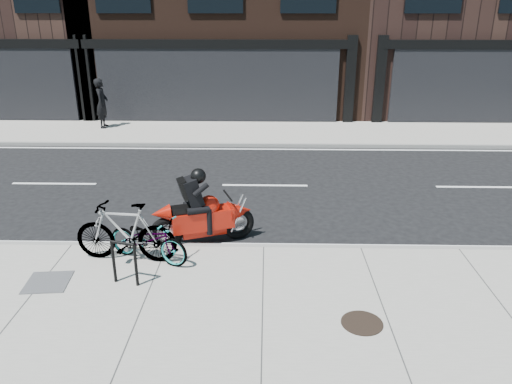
{
  "coord_description": "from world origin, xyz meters",
  "views": [
    {
      "loc": [
        0.05,
        -11.18,
        4.89
      ],
      "look_at": [
        -0.18,
        -0.85,
        0.9
      ],
      "focal_mm": 35.0,
      "sensor_mm": 36.0,
      "label": 1
    }
  ],
  "objects_px": {
    "bicycle_front": "(148,239)",
    "bicycle_rear": "(126,232)",
    "bike_rack": "(124,259)",
    "utility_grate": "(48,282)",
    "manhole_cover": "(362,323)",
    "motorcycle": "(207,213)",
    "pedestrian": "(102,103)"
  },
  "relations": [
    {
      "from": "bike_rack",
      "to": "bicycle_front",
      "type": "height_order",
      "value": "bicycle_front"
    },
    {
      "from": "bicycle_front",
      "to": "motorcycle",
      "type": "height_order",
      "value": "motorcycle"
    },
    {
      "from": "motorcycle",
      "to": "utility_grate",
      "type": "xyz_separation_m",
      "value": [
        -2.68,
        -1.91,
        -0.55
      ]
    },
    {
      "from": "motorcycle",
      "to": "utility_grate",
      "type": "height_order",
      "value": "motorcycle"
    },
    {
      "from": "bike_rack",
      "to": "motorcycle",
      "type": "distance_m",
      "value": 2.28
    },
    {
      "from": "bike_rack",
      "to": "bicycle_rear",
      "type": "height_order",
      "value": "bicycle_rear"
    },
    {
      "from": "bicycle_front",
      "to": "utility_grate",
      "type": "xyz_separation_m",
      "value": [
        -1.65,
        -0.87,
        -0.45
      ]
    },
    {
      "from": "motorcycle",
      "to": "utility_grate",
      "type": "bearing_deg",
      "value": -164.39
    },
    {
      "from": "motorcycle",
      "to": "pedestrian",
      "type": "bearing_deg",
      "value": 98.3
    },
    {
      "from": "manhole_cover",
      "to": "pedestrian",
      "type": "bearing_deg",
      "value": 122.13
    },
    {
      "from": "bicycle_front",
      "to": "bicycle_rear",
      "type": "bearing_deg",
      "value": 112.08
    },
    {
      "from": "motorcycle",
      "to": "bicycle_front",
      "type": "bearing_deg",
      "value": -154.5
    },
    {
      "from": "bike_rack",
      "to": "bicycle_front",
      "type": "xyz_separation_m",
      "value": [
        0.22,
        0.87,
        -0.03
      ]
    },
    {
      "from": "bike_rack",
      "to": "manhole_cover",
      "type": "distance_m",
      "value": 4.2
    },
    {
      "from": "manhole_cover",
      "to": "bicycle_front",
      "type": "bearing_deg",
      "value": 152.62
    },
    {
      "from": "pedestrian",
      "to": "manhole_cover",
      "type": "distance_m",
      "value": 15.15
    },
    {
      "from": "bicycle_front",
      "to": "bike_rack",
      "type": "bearing_deg",
      "value": -172.29
    },
    {
      "from": "pedestrian",
      "to": "bike_rack",
      "type": "bearing_deg",
      "value": -165.82
    },
    {
      "from": "motorcycle",
      "to": "pedestrian",
      "type": "distance_m",
      "value": 11.13
    },
    {
      "from": "bicycle_rear",
      "to": "motorcycle",
      "type": "relative_size",
      "value": 0.91
    },
    {
      "from": "motorcycle",
      "to": "bike_rack",
      "type": "bearing_deg",
      "value": -143.09
    },
    {
      "from": "bike_rack",
      "to": "utility_grate",
      "type": "bearing_deg",
      "value": -179.7
    },
    {
      "from": "bike_rack",
      "to": "pedestrian",
      "type": "bearing_deg",
      "value": 108.95
    },
    {
      "from": "bike_rack",
      "to": "motorcycle",
      "type": "xyz_separation_m",
      "value": [
        1.24,
        1.91,
        0.07
      ]
    },
    {
      "from": "bike_rack",
      "to": "utility_grate",
      "type": "xyz_separation_m",
      "value": [
        -1.43,
        -0.01,
        -0.48
      ]
    },
    {
      "from": "motorcycle",
      "to": "utility_grate",
      "type": "distance_m",
      "value": 3.34
    },
    {
      "from": "manhole_cover",
      "to": "utility_grate",
      "type": "height_order",
      "value": "same"
    },
    {
      "from": "bicycle_rear",
      "to": "manhole_cover",
      "type": "relative_size",
      "value": 3.04
    },
    {
      "from": "pedestrian",
      "to": "utility_grate",
      "type": "height_order",
      "value": "pedestrian"
    },
    {
      "from": "motorcycle",
      "to": "manhole_cover",
      "type": "distance_m",
      "value": 4.13
    },
    {
      "from": "bike_rack",
      "to": "manhole_cover",
      "type": "relative_size",
      "value": 1.26
    },
    {
      "from": "bicycle_front",
      "to": "pedestrian",
      "type": "distance_m",
      "value": 11.64
    }
  ]
}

